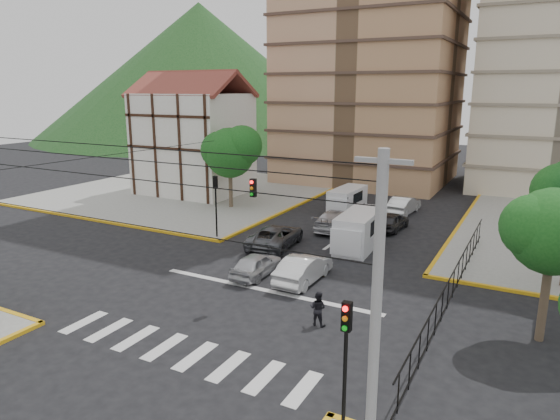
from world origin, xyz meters
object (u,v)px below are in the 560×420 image
Objects in this scene: van_right_lane at (358,232)px; car_white_front_right at (304,269)px; traffic_light_nw at (216,196)px; van_left_lane at (346,201)px; traffic_light_se at (346,347)px; car_silver_front_left at (256,265)px; pedestrian_crosswalk at (318,309)px.

van_right_lane reaches higher than car_white_front_right.
traffic_light_nw reaches higher than van_left_lane.
traffic_light_se reaches higher than car_white_front_right.
car_white_front_right is at bearing -170.58° from car_silver_front_left.
traffic_light_nw is 10.36m from car_white_front_right.
car_silver_front_left is (-9.35, 10.61, -2.43)m from traffic_light_se.
van_right_lane is (9.71, 2.51, -1.92)m from traffic_light_nw.
car_silver_front_left is 2.82m from car_white_front_right.
van_left_lane is at bearing 64.06° from traffic_light_nw.
traffic_light_nw is 15.04m from pedestrian_crosswalk.
traffic_light_se is at bearing -74.97° from van_right_lane.
van_left_lane is 3.01× the size of pedestrian_crosswalk.
traffic_light_se reaches higher than car_silver_front_left.
traffic_light_nw is at bearing -113.44° from van_left_lane.
car_white_front_right is at bearing -75.18° from van_left_lane.
car_silver_front_left is at bearing -34.49° from pedestrian_crosswalk.
van_left_lane reaches higher than pedestrian_crosswalk.
traffic_light_se reaches higher than pedestrian_crosswalk.
pedestrian_crosswalk is at bearing -37.17° from traffic_light_nw.
traffic_light_nw is 0.91× the size of van_left_lane.
traffic_light_nw is 8.36m from car_silver_front_left.
traffic_light_se is 1.00× the size of traffic_light_nw.
traffic_light_nw is at bearing -26.37° from car_white_front_right.
traffic_light_nw is (-15.60, 15.60, 0.00)m from traffic_light_se.
pedestrian_crosswalk is (2.13, -11.48, -0.38)m from van_right_lane.
van_left_lane is at bearing -71.84° from pedestrian_crosswalk.
van_left_lane is 21.33m from pedestrian_crosswalk.
pedestrian_crosswalk is (6.30, -20.37, -0.24)m from van_left_lane.
van_right_lane is 9.82m from van_left_lane.
car_white_front_right is (9.02, -4.52, -2.34)m from traffic_light_nw.
traffic_light_se is 0.80× the size of van_right_lane.
car_silver_front_left is at bearing 9.80° from car_white_front_right.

